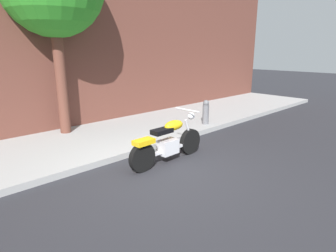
{
  "coord_description": "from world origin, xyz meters",
  "views": [
    {
      "loc": [
        -3.6,
        -3.86,
        2.42
      ],
      "look_at": [
        0.49,
        0.43,
        0.82
      ],
      "focal_mm": 30.45,
      "sensor_mm": 36.0,
      "label": 1
    }
  ],
  "objects": [
    {
      "name": "fire_hydrant",
      "position": [
        3.29,
        1.65,
        0.46
      ],
      "size": [
        0.2,
        0.2,
        0.91
      ],
      "color": "slate",
      "rests_on": "ground"
    },
    {
      "name": "building_facade",
      "position": [
        0.0,
        4.5,
        3.52
      ],
      "size": [
        20.87,
        0.5,
        7.03
      ],
      "primitive_type": "cube",
      "color": "brown",
      "rests_on": "ground"
    },
    {
      "name": "sidewalk",
      "position": [
        0.0,
        2.74,
        0.07
      ],
      "size": [
        20.87,
        3.03,
        0.14
      ],
      "primitive_type": "cube",
      "color": "#9E9E9E",
      "rests_on": "ground"
    },
    {
      "name": "motorcycle",
      "position": [
        0.49,
        0.43,
        0.45
      ],
      "size": [
        2.09,
        0.7,
        1.1
      ],
      "color": "black",
      "rests_on": "ground"
    },
    {
      "name": "ground_plane",
      "position": [
        0.0,
        0.0,
        0.0
      ],
      "size": [
        60.0,
        60.0,
        0.0
      ],
      "primitive_type": "plane",
      "color": "#28282D"
    }
  ]
}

